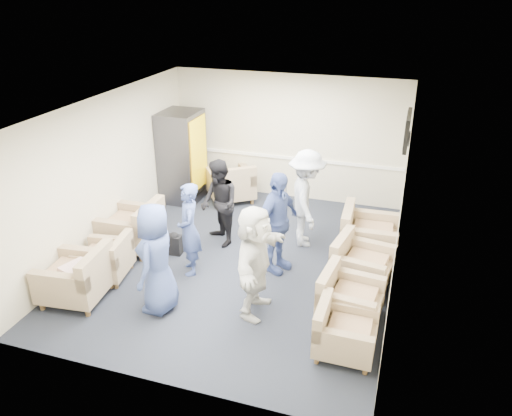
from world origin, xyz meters
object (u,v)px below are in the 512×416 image
(armchair_right_midfar, at_px, (359,266))
(armchair_left_near, at_px, (79,279))
(armchair_corner, at_px, (232,185))
(armchair_right_near, at_px, (342,333))
(armchair_right_midnear, at_px, (347,300))
(vending_machine, at_px, (182,157))
(armchair_left_mid, at_px, (107,260))
(armchair_right_far, at_px, (365,236))
(person_front_left, at_px, (157,259))
(person_back_right, at_px, (306,199))
(person_front_right, at_px, (255,261))
(person_back_left, at_px, (219,204))
(person_mid_right, at_px, (277,223))
(person_mid_left, at_px, (189,229))
(armchair_left_far, at_px, (134,229))

(armchair_right_midfar, bearing_deg, armchair_left_near, 122.63)
(armchair_corner, bearing_deg, armchair_right_near, 90.49)
(armchair_right_near, xyz_separation_m, armchair_right_midnear, (-0.04, 0.71, 0.03))
(armchair_corner, distance_m, vending_machine, 1.22)
(armchair_left_mid, bearing_deg, armchair_right_far, 107.83)
(armchair_right_far, relative_size, person_front_left, 0.58)
(person_front_left, bearing_deg, person_back_right, 146.23)
(armchair_right_far, relative_size, person_front_right, 0.58)
(person_back_right, bearing_deg, person_back_left, 88.71)
(armchair_corner, distance_m, person_back_right, 2.45)
(person_back_left, bearing_deg, vending_machine, 178.79)
(person_back_right, bearing_deg, person_mid_right, 147.53)
(armchair_corner, bearing_deg, vending_machine, -24.69)
(armchair_right_midfar, bearing_deg, vending_machine, 70.49)
(person_mid_left, relative_size, person_back_right, 0.87)
(person_front_left, height_order, person_back_right, person_back_right)
(armchair_left_mid, distance_m, armchair_right_far, 4.36)
(armchair_left_near, bearing_deg, armchair_right_midnear, 94.69)
(armchair_left_far, bearing_deg, armchair_right_near, 66.29)
(armchair_right_far, xyz_separation_m, person_mid_left, (-2.68, -1.40, 0.41))
(armchair_right_midfar, bearing_deg, armchair_right_near, -170.68)
(armchair_right_midnear, distance_m, person_mid_left, 2.73)
(person_front_left, bearing_deg, armchair_left_far, -141.30)
(armchair_right_near, bearing_deg, person_mid_left, 66.05)
(armchair_left_mid, relative_size, armchair_corner, 0.69)
(armchair_right_near, bearing_deg, armchair_left_far, 68.10)
(armchair_corner, distance_m, person_mid_left, 2.97)
(armchair_left_far, distance_m, armchair_right_midfar, 3.98)
(person_mid_right, bearing_deg, armchair_left_far, 114.13)
(vending_machine, bearing_deg, armchair_left_mid, -87.03)
(armchair_left_mid, bearing_deg, armchair_corner, 157.19)
(armchair_right_midfar, relative_size, person_front_left, 0.59)
(person_mid_left, bearing_deg, person_mid_right, 82.52)
(armchair_right_near, relative_size, person_back_right, 0.43)
(person_mid_left, bearing_deg, person_front_right, 34.53)
(person_mid_right, bearing_deg, person_front_right, -156.64)
(armchair_left_near, distance_m, person_front_right, 2.71)
(armchair_right_far, height_order, person_front_right, person_front_right)
(armchair_corner, height_order, person_mid_left, person_mid_left)
(armchair_right_near, xyz_separation_m, person_front_left, (-2.69, 0.16, 0.53))
(armchair_left_mid, relative_size, armchair_right_near, 1.15)
(person_front_right, bearing_deg, person_mid_right, 1.43)
(armchair_left_near, relative_size, armchair_left_far, 1.02)
(armchair_right_near, relative_size, armchair_right_far, 0.78)
(armchair_right_far, distance_m, person_front_left, 3.68)
(vending_machine, bearing_deg, armchair_left_far, -87.50)
(person_mid_right, bearing_deg, armchair_left_mid, 135.05)
(armchair_left_far, relative_size, armchair_right_near, 1.27)
(armchair_right_near, distance_m, person_back_right, 3.01)
(armchair_corner, bearing_deg, armchair_left_near, 41.88)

